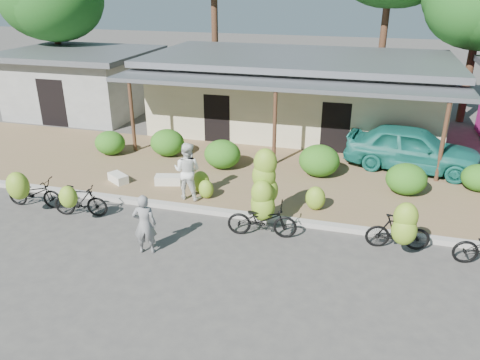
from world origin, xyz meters
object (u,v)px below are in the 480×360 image
(bike_center, at_px, (263,202))
(bike_right, at_px, (400,229))
(tree_near_right, at_px, (477,2))
(bike_far_left, at_px, (31,191))
(vendor, at_px, (145,224))
(sack_near, at_px, (168,180))
(teal_van, at_px, (412,148))
(bike_left, at_px, (78,200))
(bystander, at_px, (187,171))
(sack_far, at_px, (118,178))

(bike_center, height_order, bike_right, bike_center)
(tree_near_right, bearing_deg, bike_far_left, -134.61)
(vendor, bearing_deg, tree_near_right, -137.27)
(bike_far_left, bearing_deg, vendor, -110.96)
(sack_near, height_order, teal_van, teal_van)
(tree_near_right, bearing_deg, teal_van, -108.35)
(bike_far_left, height_order, teal_van, teal_van)
(bike_left, height_order, sack_near, bike_left)
(bike_far_left, relative_size, teal_van, 0.39)
(tree_near_right, bearing_deg, bike_right, -102.96)
(bike_left, xyz_separation_m, bystander, (2.63, 1.87, 0.46))
(bike_right, bearing_deg, bike_center, 80.61)
(tree_near_right, relative_size, bike_center, 3.17)
(vendor, height_order, teal_van, teal_van)
(sack_far, bearing_deg, tree_near_right, 43.80)
(bike_right, height_order, teal_van, teal_van)
(bike_far_left, relative_size, bike_left, 1.09)
(bike_right, bearing_deg, tree_near_right, -19.16)
(bike_left, xyz_separation_m, bike_center, (5.28, 0.66, 0.34))
(bike_far_left, xyz_separation_m, vendor, (4.38, -1.30, 0.21))
(sack_near, distance_m, teal_van, 8.60)
(tree_near_right, distance_m, vendor, 18.27)
(bike_far_left, distance_m, sack_near, 4.18)
(tree_near_right, xyz_separation_m, bike_center, (-6.63, -13.23, -4.54))
(sack_far, distance_m, teal_van, 10.26)
(tree_near_right, height_order, bike_left, tree_near_right)
(tree_near_right, height_order, bystander, tree_near_right)
(bike_far_left, xyz_separation_m, bike_right, (10.50, 0.35, 0.11))
(bike_far_left, xyz_separation_m, bystander, (4.31, 1.76, 0.43))
(bike_left, bearing_deg, tree_near_right, -50.52)
(sack_far, bearing_deg, bystander, -10.62)
(bystander, bearing_deg, teal_van, -143.36)
(tree_near_right, xyz_separation_m, sack_near, (-10.31, -11.21, -5.16))
(bike_right, distance_m, vendor, 6.34)
(bike_center, distance_m, teal_van, 6.95)
(vendor, bearing_deg, teal_van, -147.71)
(bike_right, bearing_deg, vendor, 98.85)
(sack_far, height_order, bystander, bystander)
(bike_left, bearing_deg, bike_center, -92.82)
(tree_near_right, relative_size, sack_far, 9.71)
(tree_near_right, height_order, bike_right, tree_near_right)
(bike_far_left, xyz_separation_m, bike_center, (6.97, 0.55, 0.31))
(bike_left, height_order, vendor, vendor)
(bike_far_left, relative_size, bike_center, 0.78)
(bike_far_left, relative_size, vendor, 1.13)
(bike_right, xyz_separation_m, vendor, (-6.13, -1.65, 0.10))
(bike_far_left, bearing_deg, sack_far, -39.56)
(bike_right, bearing_deg, sack_near, 66.69)
(tree_near_right, relative_size, bike_left, 4.41)
(teal_van, bearing_deg, bystander, 131.06)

